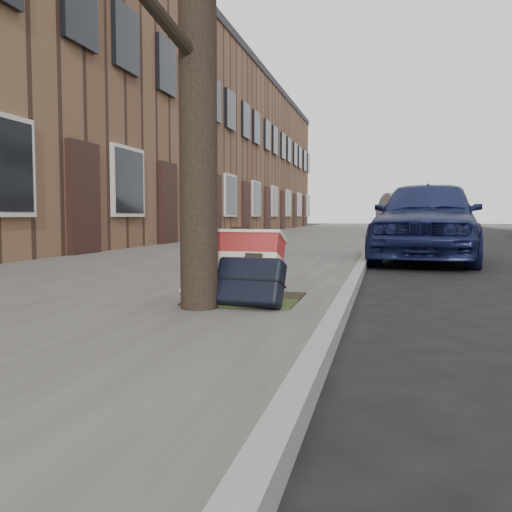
% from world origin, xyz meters
% --- Properties ---
extents(near_sidewalk, '(5.00, 70.00, 0.12)m').
position_xyz_m(near_sidewalk, '(-3.70, 15.00, 0.06)').
color(near_sidewalk, '#66635D').
rests_on(near_sidewalk, ground).
extents(house_near, '(6.80, 40.00, 7.00)m').
position_xyz_m(house_near, '(-9.60, 16.00, 3.50)').
color(house_near, brown).
rests_on(house_near, ground).
extents(dirt_patch, '(0.85, 0.85, 0.02)m').
position_xyz_m(dirt_patch, '(-2.00, 1.20, 0.13)').
color(dirt_patch, black).
rests_on(dirt_patch, near_sidewalk).
extents(suitcase_red, '(0.76, 0.48, 0.56)m').
position_xyz_m(suitcase_red, '(-2.06, 1.04, 0.40)').
color(suitcase_red, maroon).
rests_on(suitcase_red, near_sidewalk).
extents(suitcase_navy, '(0.53, 0.35, 0.39)m').
position_xyz_m(suitcase_navy, '(-1.87, 0.79, 0.31)').
color(suitcase_navy, black).
rests_on(suitcase_navy, near_sidewalk).
extents(car_near_front, '(2.21, 4.42, 1.44)m').
position_xyz_m(car_near_front, '(-0.20, 7.08, 0.72)').
color(car_near_front, '#171E4A').
rests_on(car_near_front, ground).
extents(car_near_mid, '(2.60, 5.01, 1.57)m').
position_xyz_m(car_near_mid, '(-0.04, 16.42, 0.79)').
color(car_near_mid, '#9FA1A7').
rests_on(car_near_mid, ground).
extents(car_near_back, '(2.66, 5.22, 1.41)m').
position_xyz_m(car_near_back, '(-0.07, 23.54, 0.71)').
color(car_near_back, '#38383C').
rests_on(car_near_back, ground).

